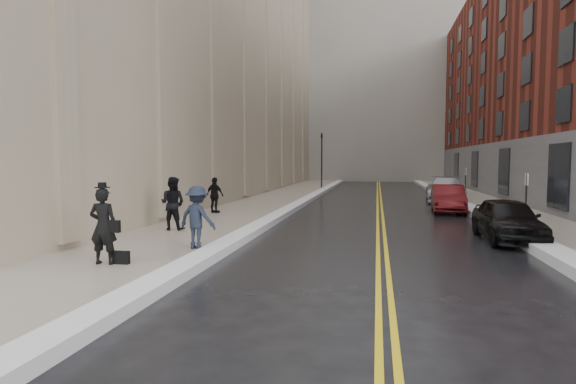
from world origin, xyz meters
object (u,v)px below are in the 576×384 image
at_px(car_silver_near, 446,189).
at_px(pedestrian_main, 103,226).
at_px(car_silver_far, 445,191).
at_px(car_maroon, 448,198).
at_px(car_black, 508,219).
at_px(pedestrian_a, 173,203).
at_px(pedestrian_b, 197,217).
at_px(pedestrian_c, 215,195).

bearing_deg(car_silver_near, pedestrian_main, -111.06).
bearing_deg(car_silver_far, car_maroon, -95.50).
relative_size(car_silver_near, car_silver_far, 1.20).
height_order(car_black, pedestrian_a, pedestrian_a).
distance_m(car_silver_far, pedestrian_b, 21.30).
height_order(pedestrian_main, pedestrian_c, pedestrian_main).
distance_m(car_maroon, pedestrian_a, 14.47).
bearing_deg(pedestrian_a, pedestrian_b, 128.56).
xyz_separation_m(car_maroon, pedestrian_a, (-11.08, -9.30, 0.41)).
xyz_separation_m(pedestrian_main, pedestrian_c, (-1.15, 10.87, -0.08)).
distance_m(pedestrian_a, pedestrian_c, 5.39).
bearing_deg(car_black, car_maroon, 94.58).
xyz_separation_m(car_maroon, car_silver_near, (0.81, 6.24, 0.10)).
xyz_separation_m(car_maroon, pedestrian_main, (-10.29, -14.79, 0.38)).
distance_m(pedestrian_main, pedestrian_c, 10.93).
xyz_separation_m(car_black, car_silver_far, (0.13, 15.02, -0.07)).
xyz_separation_m(pedestrian_a, pedestrian_b, (2.29, -3.18, -0.07)).
xyz_separation_m(car_silver_far, pedestrian_a, (-11.89, -15.83, 0.48)).
height_order(car_maroon, pedestrian_a, pedestrian_a).
height_order(car_black, car_silver_near, car_silver_near).
distance_m(car_maroon, pedestrian_b, 15.27).
relative_size(car_black, pedestrian_a, 2.18).
xyz_separation_m(car_silver_near, pedestrian_b, (-9.60, -18.72, 0.24)).
distance_m(car_black, pedestrian_c, 12.96).
distance_m(car_black, pedestrian_b, 10.28).
xyz_separation_m(car_silver_near, pedestrian_a, (-11.89, -15.54, 0.31)).
bearing_deg(pedestrian_main, car_silver_far, -123.06).
bearing_deg(pedestrian_c, car_silver_near, -120.57).
xyz_separation_m(car_maroon, car_silver_far, (0.81, 6.53, -0.07)).
distance_m(pedestrian_b, pedestrian_c, 8.96).
distance_m(car_black, car_maroon, 8.52).
height_order(pedestrian_main, pedestrian_b, pedestrian_main).
relative_size(car_silver_near, pedestrian_b, 3.11).
distance_m(car_silver_far, pedestrian_a, 19.81).
bearing_deg(pedestrian_main, car_silver_near, -123.39).
bearing_deg(car_black, pedestrian_b, -157.10).
bearing_deg(car_maroon, pedestrian_a, -136.11).
relative_size(car_maroon, car_silver_near, 0.77).
bearing_deg(car_maroon, car_silver_far, 86.86).
xyz_separation_m(car_silver_far, pedestrian_c, (-12.25, -10.45, 0.37)).
bearing_deg(pedestrian_b, pedestrian_main, 71.39).
relative_size(car_maroon, pedestrian_c, 2.52).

